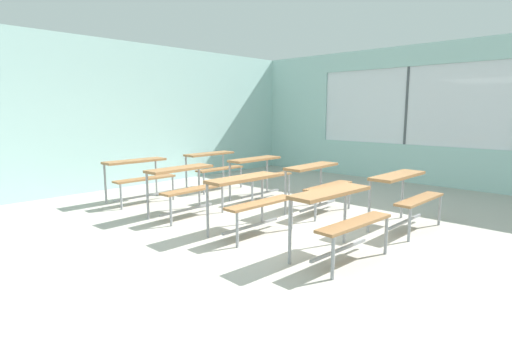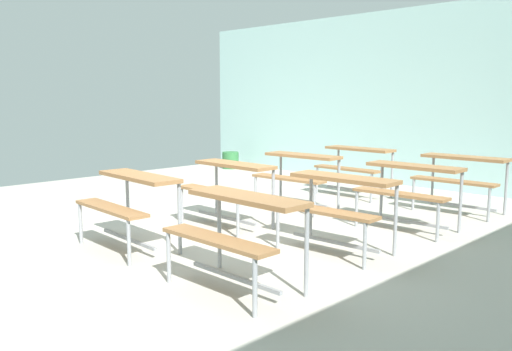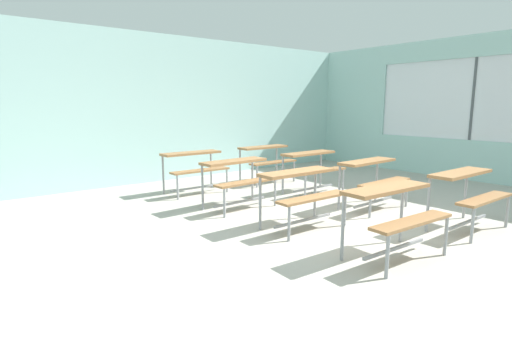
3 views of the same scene
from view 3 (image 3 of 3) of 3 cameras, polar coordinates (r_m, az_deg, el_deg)
name	(u,v)px [view 3 (image 3 of 3)]	position (r m, az deg, el deg)	size (l,w,h in m)	color
ground	(327,232)	(5.29, 10.16, -7.89)	(10.00, 9.00, 0.05)	#ADA89E
wall_back	(167,109)	(8.68, -12.65, 9.27)	(10.00, 0.12, 3.00)	#A8D1CC
wall_right	(506,112)	(9.35, 32.07, 7.70)	(0.12, 9.00, 3.00)	#A8D1CC
desk_bench_r0c0	(395,205)	(4.40, 19.22, -4.05)	(1.13, 0.64, 0.74)	olive
desk_bench_r0c1	(468,186)	(5.77, 28.08, -1.39)	(1.10, 0.60, 0.74)	olive
desk_bench_r1c0	(302,185)	(5.20, 6.65, -1.40)	(1.11, 0.60, 0.74)	olive
desk_bench_r1c1	(373,172)	(6.39, 16.39, 0.42)	(1.12, 0.63, 0.74)	olive
desk_bench_r2c0	(238,172)	(6.16, -2.53, 0.47)	(1.13, 0.64, 0.74)	olive
desk_bench_r2c1	(313,163)	(7.25, 8.11, 1.85)	(1.11, 0.61, 0.74)	olive
desk_bench_r3c0	(194,162)	(7.29, -8.79, 1.88)	(1.11, 0.60, 0.74)	olive
desk_bench_r3c1	(267,155)	(8.21, 1.53, 2.92)	(1.11, 0.60, 0.74)	olive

